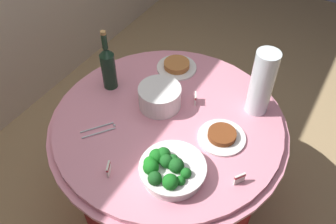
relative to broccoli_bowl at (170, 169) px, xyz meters
name	(u,v)px	position (x,y,z in m)	size (l,w,h in m)	color
ground_plane	(168,199)	(0.27, 0.17, -0.79)	(6.00, 6.00, 0.00)	tan
buffet_table	(168,164)	(0.27, 0.17, -0.41)	(1.16, 1.16, 0.74)	maroon
broccoli_bowl	(170,169)	(0.00, 0.00, 0.00)	(0.28, 0.28, 0.11)	white
plate_stack	(160,97)	(0.34, 0.26, 0.01)	(0.21, 0.21, 0.11)	white
wine_bottle	(108,67)	(0.33, 0.55, 0.08)	(0.07, 0.07, 0.34)	#183220
decorative_fruit_vase	(261,86)	(0.56, -0.16, 0.10)	(0.11, 0.11, 0.34)	silver
serving_tongs	(99,130)	(0.05, 0.41, -0.04)	(0.15, 0.13, 0.01)	silver
food_plate_peanuts	(177,66)	(0.63, 0.33, -0.03)	(0.22, 0.22, 0.04)	white
food_plate_stir_fry	(222,136)	(0.30, -0.10, -0.03)	(0.22, 0.22, 0.04)	white
label_placard_front	(240,178)	(0.12, -0.26, -0.02)	(0.05, 0.04, 0.05)	white
label_placard_mid	(195,98)	(0.44, 0.11, -0.02)	(0.05, 0.03, 0.05)	white
label_placard_rear	(109,169)	(-0.12, 0.23, -0.02)	(0.05, 0.03, 0.05)	white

